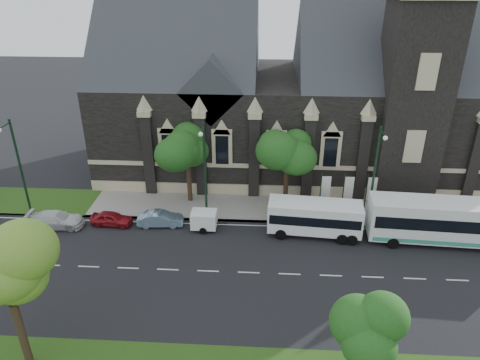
# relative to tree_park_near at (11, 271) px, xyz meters

# --- Properties ---
(ground) EXTENTS (160.00, 160.00, 0.00)m
(ground) POSITION_rel_tree_park_near_xyz_m (11.77, 8.77, -6.42)
(ground) COLOR black
(ground) RESTS_ON ground
(sidewalk) EXTENTS (80.00, 5.00, 0.15)m
(sidewalk) POSITION_rel_tree_park_near_xyz_m (11.77, 18.27, -6.34)
(sidewalk) COLOR gray
(sidewalk) RESTS_ON ground
(museum) EXTENTS (40.00, 17.70, 29.90)m
(museum) POSITION_rel_tree_park_near_xyz_m (16.89, 27.55, 1.75)
(museum) COLOR black
(museum) RESTS_ON ground
(tree_park_near) EXTENTS (4.42, 4.42, 8.56)m
(tree_park_near) POSITION_rel_tree_park_near_xyz_m (0.00, 0.00, 0.00)
(tree_park_near) COLOR black
(tree_park_near) RESTS_ON ground
(tree_park_east) EXTENTS (3.40, 3.40, 6.28)m
(tree_park_east) POSITION_rel_tree_park_near_xyz_m (17.95, -0.55, -1.80)
(tree_park_east) COLOR black
(tree_park_east) RESTS_ON ground
(tree_walk_right) EXTENTS (4.08, 4.08, 7.80)m
(tree_walk_right) POSITION_rel_tree_park_near_xyz_m (14.98, 19.48, -0.60)
(tree_walk_right) COLOR black
(tree_walk_right) RESTS_ON ground
(tree_walk_left) EXTENTS (3.91, 3.91, 7.64)m
(tree_walk_left) POSITION_rel_tree_park_near_xyz_m (5.97, 19.47, -0.68)
(tree_walk_left) COLOR black
(tree_walk_left) RESTS_ON ground
(street_lamp_near) EXTENTS (0.36, 1.88, 9.00)m
(street_lamp_near) POSITION_rel_tree_park_near_xyz_m (21.77, 15.86, -1.30)
(street_lamp_near) COLOR black
(street_lamp_near) RESTS_ON ground
(street_lamp_mid) EXTENTS (0.36, 1.88, 9.00)m
(street_lamp_mid) POSITION_rel_tree_park_near_xyz_m (7.77, 15.86, -1.30)
(street_lamp_mid) COLOR black
(street_lamp_mid) RESTS_ON ground
(street_lamp_far) EXTENTS (0.36, 1.88, 9.00)m
(street_lamp_far) POSITION_rel_tree_park_near_xyz_m (-8.23, 15.86, -1.30)
(street_lamp_far) COLOR black
(street_lamp_far) RESTS_ON ground
(banner_flag_left) EXTENTS (0.90, 0.10, 4.00)m
(banner_flag_left) POSITION_rel_tree_park_near_xyz_m (18.06, 17.77, -4.03)
(banner_flag_left) COLOR black
(banner_flag_left) RESTS_ON ground
(banner_flag_center) EXTENTS (0.90, 0.10, 4.00)m
(banner_flag_center) POSITION_rel_tree_park_near_xyz_m (20.06, 17.77, -4.03)
(banner_flag_center) COLOR black
(banner_flag_center) RESTS_ON ground
(banner_flag_right) EXTENTS (0.90, 0.10, 4.00)m
(banner_flag_right) POSITION_rel_tree_park_near_xyz_m (22.06, 17.77, -4.03)
(banner_flag_right) COLOR black
(banner_flag_right) RESTS_ON ground
(tour_coach) EXTENTS (12.81, 3.55, 3.70)m
(tour_coach) POSITION_rel_tree_park_near_xyz_m (27.63, 13.61, -4.41)
(tour_coach) COLOR white
(tour_coach) RESTS_ON ground
(shuttle_bus) EXTENTS (7.78, 3.21, 2.93)m
(shuttle_bus) POSITION_rel_tree_park_near_xyz_m (16.99, 14.26, -4.72)
(shuttle_bus) COLOR white
(shuttle_bus) RESTS_ON ground
(box_trailer) EXTENTS (3.07, 1.80, 1.64)m
(box_trailer) POSITION_rel_tree_park_near_xyz_m (7.74, 14.51, -5.49)
(box_trailer) COLOR white
(box_trailer) RESTS_ON ground
(sedan) EXTENTS (4.00, 1.69, 1.28)m
(sedan) POSITION_rel_tree_park_near_xyz_m (3.92, 14.87, -5.77)
(sedan) COLOR #7B9AB2
(sedan) RESTS_ON ground
(car_far_red) EXTENTS (3.67, 1.67, 1.22)m
(car_far_red) POSITION_rel_tree_park_near_xyz_m (-0.33, 14.70, -5.81)
(car_far_red) COLOR maroon
(car_far_red) RESTS_ON ground
(car_far_white) EXTENTS (4.83, 2.12, 1.38)m
(car_far_white) POSITION_rel_tree_park_near_xyz_m (-5.00, 14.13, -5.73)
(car_far_white) COLOR silver
(car_far_white) RESTS_ON ground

